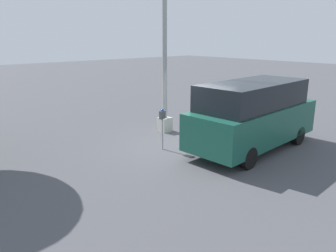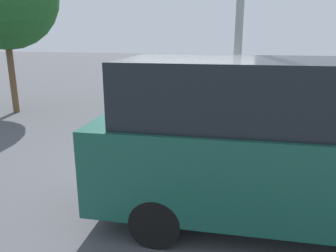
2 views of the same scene
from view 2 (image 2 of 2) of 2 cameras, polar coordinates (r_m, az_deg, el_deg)
ground_plane at (r=6.48m, az=2.40°, el=-7.43°), size 80.00×80.00×0.00m
parking_meter_near at (r=6.67m, az=-1.75°, el=2.41°), size 0.21×0.13×1.38m
lamp_post at (r=7.84m, az=12.21°, el=15.39°), size 0.44×0.44×6.92m
parked_van at (r=4.55m, az=19.13°, el=-2.43°), size 5.09×2.13×2.24m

